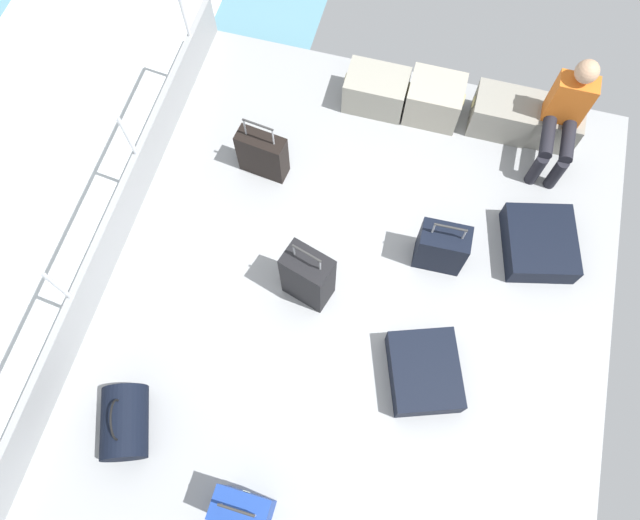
# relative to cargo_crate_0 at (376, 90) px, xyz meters

# --- Properties ---
(ground_plane) EXTENTS (4.40, 5.20, 0.06)m
(ground_plane) POSITION_rel_cargo_crate_0_xyz_m (0.30, -2.11, -0.22)
(ground_plane) COLOR #939699
(gunwale_port) EXTENTS (0.06, 5.20, 0.45)m
(gunwale_port) POSITION_rel_cargo_crate_0_xyz_m (-1.87, -2.11, 0.03)
(gunwale_port) COLOR #939699
(gunwale_port) RESTS_ON ground_plane
(railing_port) EXTENTS (0.04, 4.20, 1.02)m
(railing_port) POSITION_rel_cargo_crate_0_xyz_m (-1.87, -2.11, 0.59)
(railing_port) COLOR silver
(railing_port) RESTS_ON ground_plane
(cargo_crate_0) EXTENTS (0.63, 0.41, 0.38)m
(cargo_crate_0) POSITION_rel_cargo_crate_0_xyz_m (0.00, 0.00, 0.00)
(cargo_crate_0) COLOR gray
(cargo_crate_0) RESTS_ON ground_plane
(cargo_crate_1) EXTENTS (0.55, 0.44, 0.42)m
(cargo_crate_1) POSITION_rel_cargo_crate_0_xyz_m (0.57, 0.03, 0.02)
(cargo_crate_1) COLOR #9E9989
(cargo_crate_1) RESTS_ON ground_plane
(cargo_crate_2) EXTENTS (0.61, 0.42, 0.38)m
(cargo_crate_2) POSITION_rel_cargo_crate_0_xyz_m (1.24, 0.05, -0.00)
(cargo_crate_2) COLOR gray
(cargo_crate_2) RESTS_ON ground_plane
(cargo_crate_3) EXTENTS (0.52, 0.40, 0.38)m
(cargo_crate_3) POSITION_rel_cargo_crate_0_xyz_m (1.72, 0.06, -0.00)
(cargo_crate_3) COLOR gray
(cargo_crate_3) RESTS_ON ground_plane
(passenger_seated) EXTENTS (0.34, 0.66, 1.08)m
(passenger_seated) POSITION_rel_cargo_crate_0_xyz_m (1.72, -0.12, 0.37)
(passenger_seated) COLOR orange
(passenger_seated) RESTS_ON ground_plane
(suitcase_0) EXTENTS (0.73, 0.80, 0.25)m
(suitcase_0) POSITION_rel_cargo_crate_0_xyz_m (1.00, -2.59, -0.07)
(suitcase_0) COLOR black
(suitcase_0) RESTS_ON ground_plane
(suitcase_1) EXTENTS (0.45, 0.35, 0.84)m
(suitcase_1) POSITION_rel_cargo_crate_0_xyz_m (-0.11, -2.11, 0.14)
(suitcase_1) COLOR black
(suitcase_1) RESTS_ON ground_plane
(suitcase_2) EXTENTS (0.41, 0.25, 0.66)m
(suitcase_2) POSITION_rel_cargo_crate_0_xyz_m (-0.09, -3.94, 0.07)
(suitcase_2) COLOR navy
(suitcase_2) RESTS_ON ground_plane
(suitcase_3) EXTENTS (0.47, 0.24, 0.72)m
(suitcase_3) POSITION_rel_cargo_crate_0_xyz_m (-0.84, -1.03, 0.06)
(suitcase_3) COLOR black
(suitcase_3) RESTS_ON ground_plane
(suitcase_4) EXTENTS (0.42, 0.27, 0.66)m
(suitcase_4) POSITION_rel_cargo_crate_0_xyz_m (0.92, -1.53, 0.06)
(suitcase_4) COLOR black
(suitcase_4) RESTS_ON ground_plane
(suitcase_5) EXTENTS (0.74, 0.80, 0.23)m
(suitcase_5) POSITION_rel_cargo_crate_0_xyz_m (1.77, -1.19, -0.08)
(suitcase_5) COLOR black
(suitcase_5) RESTS_ON ground_plane
(duffel_bag) EXTENTS (0.53, 0.64, 0.52)m
(duffel_bag) POSITION_rel_cargo_crate_0_xyz_m (-1.18, -3.59, -0.01)
(duffel_bag) COLOR black
(duffel_bag) RESTS_ON ground_plane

